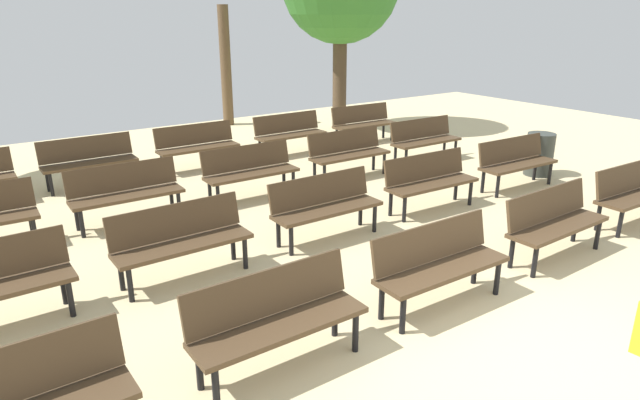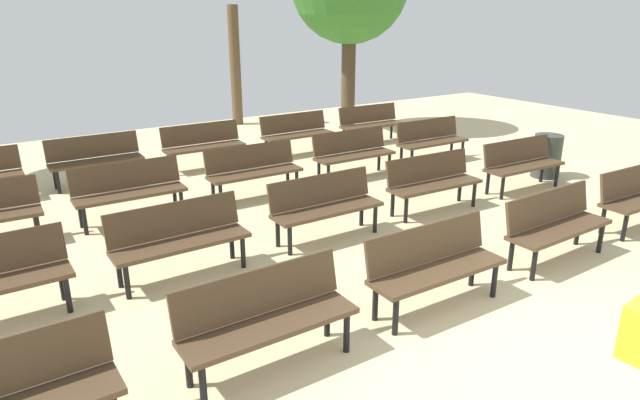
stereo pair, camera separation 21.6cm
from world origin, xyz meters
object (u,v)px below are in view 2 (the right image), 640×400
at_px(bench_r3_c1, 95,157).
at_px(bench_r0_c2, 434,262).
at_px(bench_r3_c3, 296,131).
at_px(trash_bin, 547,156).
at_px(bench_r2_c2, 253,168).
at_px(tree_2, 235,66).
at_px(bench_r0_c3, 555,222).
at_px(bench_r2_c1, 129,188).
at_px(bench_r1_c3, 432,179).
at_px(bench_r1_c4, 522,161).
at_px(bench_r1_c2, 325,203).
at_px(bench_r2_c3, 353,151).
at_px(bench_r3_c2, 203,143).
at_px(bench_r2_c4, 431,138).
at_px(bench_r1_c1, 179,236).
at_px(bench_r0_c1, 266,314).
at_px(bench_r3_c4, 371,122).

bearing_deg(bench_r3_c1, bench_r0_c2, -73.08).
distance_m(bench_r3_c3, trash_bin, 5.11).
distance_m(bench_r2_c2, tree_2, 6.49).
bearing_deg(trash_bin, bench_r0_c3, -143.09).
bearing_deg(bench_r3_c1, bench_r2_c1, -90.00).
bearing_deg(tree_2, bench_r0_c3, -92.28).
xyz_separation_m(bench_r1_c3, bench_r1_c4, (2.07, -0.06, 0.00)).
bearing_deg(bench_r1_c2, bench_r2_c3, 46.26).
bearing_deg(bench_r3_c2, bench_r2_c2, -89.20).
bearing_deg(bench_r2_c3, bench_r2_c4, 0.72).
height_order(bench_r0_c2, bench_r2_c4, same).
relative_size(bench_r1_c2, tree_2, 0.51).
relative_size(bench_r1_c1, bench_r1_c4, 0.99).
distance_m(bench_r0_c1, bench_r0_c2, 1.97).
xyz_separation_m(bench_r2_c4, bench_r3_c4, (0.06, 2.08, 0.00)).
xyz_separation_m(bench_r3_c4, tree_2, (-1.68, 3.79, 1.07)).
bearing_deg(bench_r2_c1, bench_r1_c3, -26.90).
height_order(bench_r2_c3, bench_r2_c4, same).
bearing_deg(bench_r1_c3, bench_r3_c1, 135.46).
distance_m(bench_r0_c2, tree_2, 10.57).
relative_size(bench_r0_c3, bench_r2_c4, 1.00).
bearing_deg(bench_r3_c3, bench_r0_c1, -123.03).
bearing_deg(bench_r2_c1, bench_r3_c1, 90.80).
bearing_deg(bench_r3_c2, bench_r2_c1, -132.57).
bearing_deg(bench_r1_c1, bench_r2_c2, 45.63).
bearing_deg(bench_r1_c3, bench_r3_c2, 117.65).
bearing_deg(bench_r0_c3, bench_r0_c1, 178.67).
bearing_deg(bench_r3_c3, bench_r1_c3, -91.15).
distance_m(bench_r1_c3, bench_r3_c4, 4.72).
xyz_separation_m(bench_r0_c1, bench_r3_c1, (-0.04, 6.50, 0.00)).
bearing_deg(bench_r0_c2, bench_r1_c3, 47.05).
bearing_deg(tree_2, bench_r1_c2, -106.83).
distance_m(bench_r1_c3, trash_bin, 3.13).
height_order(bench_r1_c3, bench_r2_c4, same).
xyz_separation_m(bench_r1_c2, bench_r1_c3, (2.02, 0.02, 0.00)).
relative_size(bench_r2_c2, bench_r3_c3, 1.00).
xyz_separation_m(bench_r3_c2, tree_2, (2.47, 3.72, 1.07)).
bearing_deg(trash_bin, bench_r1_c1, -178.38).
relative_size(bench_r1_c4, bench_r2_c3, 1.01).
height_order(bench_r3_c3, trash_bin, bench_r3_c3).
bearing_deg(bench_r2_c2, bench_r1_c3, -45.31).
distance_m(bench_r1_c2, trash_bin, 5.15).
relative_size(bench_r2_c3, bench_r2_c4, 1.00).
distance_m(bench_r0_c1, bench_r1_c2, 2.96).
xyz_separation_m(bench_r1_c3, bench_r3_c4, (2.09, 4.23, 0.00)).
xyz_separation_m(bench_r1_c1, bench_r3_c2, (2.03, 4.34, 0.00)).
bearing_deg(bench_r3_c4, bench_r0_c3, -106.15).
bearing_deg(bench_r1_c4, bench_r1_c3, -179.64).
distance_m(bench_r0_c2, trash_bin, 5.73).
height_order(bench_r1_c1, bench_r3_c3, same).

